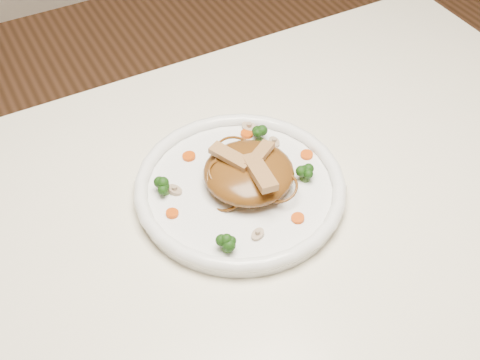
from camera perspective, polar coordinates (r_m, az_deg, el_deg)
name	(u,v)px	position (r m, az deg, el deg)	size (l,w,h in m)	color
table	(263,266)	(0.93, 2.10, -7.91)	(1.20, 0.80, 0.75)	beige
plate	(240,191)	(0.88, 0.00, -0.99)	(0.30, 0.30, 0.02)	white
noodle_mound	(249,172)	(0.87, 0.81, 0.71)	(0.13, 0.13, 0.04)	#5E3312
chicken_a	(260,155)	(0.86, 1.83, 2.35)	(0.06, 0.02, 0.01)	tan
chicken_b	(230,156)	(0.85, -0.90, 2.20)	(0.06, 0.02, 0.01)	tan
chicken_c	(260,172)	(0.83, 1.84, 0.71)	(0.07, 0.02, 0.01)	tan
broccoli_0	(260,132)	(0.93, 1.87, 4.43)	(0.03, 0.03, 0.03)	#18460E
broccoli_1	(165,185)	(0.86, -6.96, -0.48)	(0.02, 0.02, 0.03)	#18460E
broccoli_2	(227,241)	(0.79, -1.22, -5.69)	(0.03, 0.03, 0.03)	#18460E
broccoli_3	(306,172)	(0.88, 6.12, 0.74)	(0.03, 0.03, 0.03)	#18460E
carrot_0	(247,134)	(0.95, 0.65, 4.29)	(0.02, 0.02, 0.01)	#EC4A08
carrot_1	(172,213)	(0.84, -6.29, -3.08)	(0.02, 0.02, 0.01)	#EC4A08
carrot_2	(307,155)	(0.92, 6.19, 2.33)	(0.02, 0.02, 0.01)	#EC4A08
carrot_3	(189,156)	(0.92, -4.75, 2.20)	(0.02, 0.02, 0.01)	#EC4A08
carrot_4	(298,218)	(0.84, 5.36, -3.54)	(0.02, 0.02, 0.01)	#EC4A08
mushroom_0	(258,235)	(0.82, 1.65, -5.07)	(0.02, 0.02, 0.01)	#C4AF93
mushroom_1	(274,142)	(0.94, 3.18, 3.50)	(0.02, 0.02, 0.01)	#C4AF93
mushroom_2	(175,190)	(0.87, -6.06, -0.95)	(0.02, 0.02, 0.01)	#C4AF93
mushroom_3	(249,127)	(0.96, 0.86, 4.90)	(0.03, 0.03, 0.01)	#C4AF93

